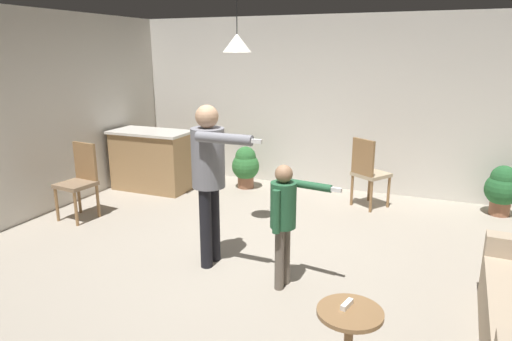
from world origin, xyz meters
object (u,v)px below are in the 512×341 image
object	(u,v)px
person_adult	(210,168)
person_child	(284,213)
potted_plant_by_wall	(246,165)
side_table_by_couch	(349,336)
spare_remote_on_table	(347,304)
kitchen_counter	(152,160)
dining_chair_by_counter	(368,170)
potted_plant_corner	(502,188)
dining_chair_near_wall	(80,178)

from	to	relation	value
person_adult	person_child	bearing A→B (deg)	79.73
person_adult	potted_plant_by_wall	bearing A→B (deg)	-162.83
side_table_by_couch	person_child	size ratio (longest dim) A/B	0.44
person_child	spare_remote_on_table	xyz separation A→B (m)	(0.78, -0.98, -0.20)
kitchen_counter	person_adult	xyz separation A→B (m)	(2.12, -2.00, 0.56)
side_table_by_couch	person_child	world-z (taller)	person_child
side_table_by_couch	dining_chair_by_counter	size ratio (longest dim) A/B	0.52
dining_chair_by_counter	potted_plant_by_wall	xyz separation A→B (m)	(-1.97, 0.23, -0.17)
kitchen_counter	dining_chair_by_counter	size ratio (longest dim) A/B	1.26
person_child	potted_plant_corner	world-z (taller)	person_child
dining_chair_near_wall	spare_remote_on_table	size ratio (longest dim) A/B	7.69
person_child	side_table_by_couch	bearing A→B (deg)	46.32
potted_plant_corner	dining_chair_near_wall	bearing A→B (deg)	-156.74
kitchen_counter	dining_chair_by_counter	world-z (taller)	dining_chair_by_counter
person_adult	dining_chair_by_counter	xyz separation A→B (m)	(1.21, 2.41, -0.49)
kitchen_counter	dining_chair_near_wall	size ratio (longest dim) A/B	1.26
dining_chair_near_wall	potted_plant_by_wall	bearing A→B (deg)	-119.11
kitchen_counter	potted_plant_corner	xyz separation A→B (m)	(5.06, 0.78, -0.10)
side_table_by_couch	potted_plant_by_wall	xyz separation A→B (m)	(-2.42, 3.82, 0.05)
potted_plant_corner	potted_plant_by_wall	size ratio (longest dim) A/B	1.01
person_adult	potted_plant_by_wall	size ratio (longest dim) A/B	2.44
side_table_by_couch	person_adult	distance (m)	2.16
kitchen_counter	side_table_by_couch	bearing A→B (deg)	-40.20
person_adult	person_child	distance (m)	0.91
side_table_by_couch	dining_chair_near_wall	bearing A→B (deg)	155.84
kitchen_counter	side_table_by_couch	world-z (taller)	kitchen_counter
potted_plant_by_wall	potted_plant_corner	bearing A→B (deg)	2.30
side_table_by_couch	dining_chair_near_wall	world-z (taller)	dining_chair_near_wall
side_table_by_couch	potted_plant_corner	world-z (taller)	potted_plant_corner
side_table_by_couch	potted_plant_by_wall	size ratio (longest dim) A/B	0.76
person_child	dining_chair_by_counter	world-z (taller)	person_child
kitchen_counter	side_table_by_couch	size ratio (longest dim) A/B	2.42
potted_plant_corner	dining_chair_by_counter	bearing A→B (deg)	-167.76
potted_plant_corner	potted_plant_by_wall	distance (m)	3.71
person_child	spare_remote_on_table	size ratio (longest dim) A/B	9.15
kitchen_counter	potted_plant_by_wall	bearing A→B (deg)	25.18
person_adult	spare_remote_on_table	size ratio (longest dim) A/B	12.82
dining_chair_by_counter	person_child	bearing A→B (deg)	-64.33
kitchen_counter	dining_chair_near_wall	world-z (taller)	dining_chair_near_wall
side_table_by_couch	potted_plant_corner	xyz separation A→B (m)	(1.28, 3.97, 0.05)
person_adult	side_table_by_couch	bearing A→B (deg)	55.35
dining_chair_by_counter	dining_chair_near_wall	distance (m)	3.91
person_adult	person_child	world-z (taller)	person_adult
side_table_by_couch	potted_plant_by_wall	distance (m)	4.53
side_table_by_couch	dining_chair_by_counter	world-z (taller)	dining_chair_by_counter
person_child	dining_chair_near_wall	distance (m)	3.18
side_table_by_couch	person_child	bearing A→B (deg)	128.38
dining_chair_near_wall	spare_remote_on_table	distance (m)	4.23
spare_remote_on_table	dining_chair_near_wall	bearing A→B (deg)	156.12
person_adult	dining_chair_by_counter	bearing A→B (deg)	154.35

